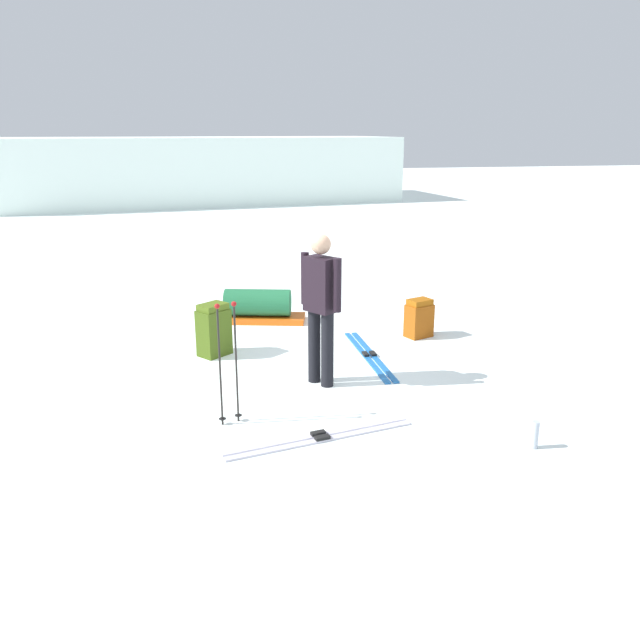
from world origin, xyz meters
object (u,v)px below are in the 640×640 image
Objects in this scene: ski_pair_near at (320,437)px; ski_pair_far at (369,355)px; gear_sled at (258,307)px; backpack_large_dark at (214,330)px; backpack_bright at (419,319)px; ski_poles_planted_near at (228,357)px; skier_standing at (321,302)px; thermos_bottle at (535,435)px.

ski_pair_near is 0.98× the size of ski_pair_far.
backpack_large_dark is at bearing -117.42° from gear_sled.
ski_pair_far is at bearing 62.67° from ski_pair_near.
backpack_large_dark is 1.26× the size of backpack_bright.
gear_sled is (0.67, 3.41, -0.46)m from ski_poles_planted_near.
ski_pair_far is at bearing -57.00° from gear_sled.
backpack_bright is (1.68, 1.39, -0.69)m from skier_standing.
ski_pair_far is 1.99m from backpack_large_dark.
ski_pair_near is at bearing -117.33° from ski_pair_far.
skier_standing reaches higher than ski_pair_near.
ski_pair_far is 1.29× the size of gear_sled.
backpack_bright is at bearing 38.63° from ski_poles_planted_near.
backpack_bright is at bearing 54.11° from ski_pair_near.
backpack_bright reaches higher than ski_pair_far.
ski_poles_planted_near is 0.84× the size of gear_sled.
gear_sled is (-2.09, 1.20, -0.04)m from backpack_bright.
ski_poles_planted_near is at bearing -141.37° from backpack_bright.
thermos_bottle is (1.56, -1.90, -0.82)m from skier_standing.
backpack_large_dark is at bearing 166.33° from ski_pair_far.
ski_pair_far is 1.54× the size of ski_poles_planted_near.
thermos_bottle is (1.85, -0.57, 0.12)m from ski_pair_near.
thermos_bottle is at bearing -17.22° from ski_pair_near.
ski_pair_far is at bearing 43.65° from skier_standing.
backpack_large_dark is (-1.12, 1.22, -0.62)m from skier_standing.
backpack_bright is at bearing 3.60° from backpack_large_dark.
gear_sled reaches higher than ski_pair_far.
backpack_bright is (1.97, 2.72, 0.25)m from ski_pair_near.
backpack_large_dark reaches higher than gear_sled.
thermos_bottle is at bearing -22.44° from ski_poles_planted_near.
backpack_bright is 2.06× the size of thermos_bottle.
gear_sled is at bearing 91.76° from ski_pair_near.
backpack_bright is 0.37× the size of gear_sled.
skier_standing is 2.73m from gear_sled.
ski_pair_far is at bearing 106.24° from thermos_bottle.
skier_standing is 1.38m from ski_poles_planted_near.
backpack_large_dark is (-1.91, 0.46, 0.32)m from ski_pair_far.
gear_sled is (-1.20, 1.84, 0.21)m from ski_pair_far.
ski_poles_planted_near is 4.69× the size of thermos_bottle.
skier_standing is at bearing 37.01° from ski_poles_planted_near.
gear_sled reaches higher than ski_pair_near.
ski_pair_far is 3.52× the size of backpack_bright.
backpack_large_dark is at bearing 91.27° from ski_poles_planted_near.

